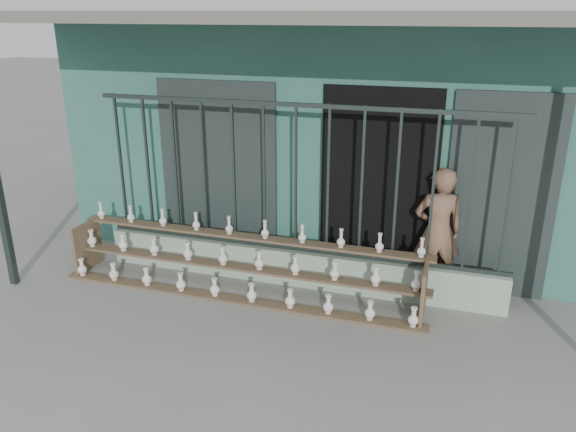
% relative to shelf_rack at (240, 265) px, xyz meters
% --- Properties ---
extents(ground, '(60.00, 60.00, 0.00)m').
position_rel_shelf_rack_xyz_m(ground, '(0.56, -0.89, -0.36)').
color(ground, slate).
extents(workshop_building, '(7.40, 6.60, 3.21)m').
position_rel_shelf_rack_xyz_m(workshop_building, '(0.57, 3.34, 1.26)').
color(workshop_building, '#2E6255').
rests_on(workshop_building, ground).
extents(parapet_wall, '(5.00, 0.20, 0.45)m').
position_rel_shelf_rack_xyz_m(parapet_wall, '(0.56, 0.41, -0.13)').
color(parapet_wall, '#92AB93').
rests_on(parapet_wall, ground).
extents(security_fence, '(5.00, 0.04, 1.80)m').
position_rel_shelf_rack_xyz_m(security_fence, '(0.56, 0.41, 0.99)').
color(security_fence, '#283330').
rests_on(security_fence, parapet_wall).
extents(shelf_rack, '(4.50, 0.68, 0.85)m').
position_rel_shelf_rack_xyz_m(shelf_rack, '(0.00, 0.00, 0.00)').
color(shelf_rack, brown).
rests_on(shelf_rack, ground).
extents(elderly_woman, '(0.65, 0.52, 1.55)m').
position_rel_shelf_rack_xyz_m(elderly_woman, '(2.21, 0.72, 0.42)').
color(elderly_woman, brown).
rests_on(elderly_woman, ground).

